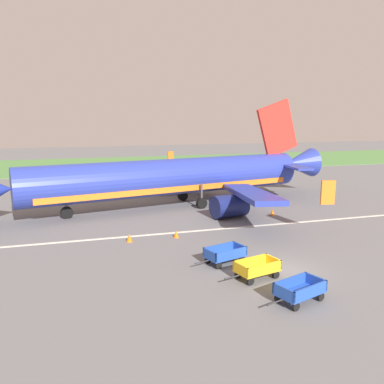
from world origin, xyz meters
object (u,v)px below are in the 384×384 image
at_px(airplane, 179,177).
at_px(baggage_cart_second_in_row, 257,268).
at_px(traffic_cone_near_plane, 176,234).
at_px(baggage_cart_third_in_row, 225,254).
at_px(traffic_cone_by_carts, 129,238).
at_px(baggage_cart_nearest, 300,290).
at_px(traffic_cone_mid_apron, 272,212).

distance_m(airplane, baggage_cart_second_in_row, 19.96).
relative_size(baggage_cart_second_in_row, traffic_cone_near_plane, 6.51).
height_order(baggage_cart_third_in_row, traffic_cone_by_carts, baggage_cart_third_in_row).
bearing_deg(airplane, baggage_cart_second_in_row, -91.57).
bearing_deg(traffic_cone_near_plane, traffic_cone_by_carts, -179.43).
bearing_deg(baggage_cart_nearest, traffic_cone_by_carts, 119.57).
bearing_deg(traffic_cone_near_plane, baggage_cart_nearest, -74.89).
height_order(baggage_cart_nearest, traffic_cone_mid_apron, baggage_cart_nearest).
bearing_deg(traffic_cone_by_carts, traffic_cone_near_plane, 0.57).
bearing_deg(traffic_cone_by_carts, traffic_cone_mid_apron, 16.70).
distance_m(baggage_cart_second_in_row, baggage_cart_third_in_row, 2.92).
bearing_deg(traffic_cone_by_carts, airplane, 58.21).
xyz_separation_m(airplane, traffic_cone_by_carts, (-6.72, -10.84, -2.75)).
bearing_deg(traffic_cone_near_plane, traffic_cone_mid_apron, 21.82).
bearing_deg(traffic_cone_by_carts, baggage_cart_nearest, -60.43).
relative_size(traffic_cone_near_plane, traffic_cone_by_carts, 0.92).
bearing_deg(airplane, traffic_cone_near_plane, -105.93).
relative_size(baggage_cart_nearest, traffic_cone_mid_apron, 6.29).
relative_size(baggage_cart_nearest, baggage_cart_second_in_row, 0.99).
xyz_separation_m(baggage_cart_second_in_row, traffic_cone_near_plane, (-2.54, 9.00, -0.32)).
bearing_deg(traffic_cone_by_carts, baggage_cart_third_in_row, -49.57).
bearing_deg(traffic_cone_near_plane, baggage_cart_third_in_row, -75.30).
xyz_separation_m(baggage_cart_nearest, baggage_cart_second_in_row, (-0.78, 3.29, 0.00)).
height_order(baggage_cart_third_in_row, traffic_cone_near_plane, baggage_cart_third_in_row).
distance_m(airplane, traffic_cone_by_carts, 13.05).
relative_size(baggage_cart_nearest, traffic_cone_near_plane, 6.47).
xyz_separation_m(traffic_cone_near_plane, traffic_cone_mid_apron, (10.51, 4.21, 0.01)).
bearing_deg(baggage_cart_second_in_row, traffic_cone_by_carts, 124.57).
height_order(airplane, traffic_cone_mid_apron, airplane).
xyz_separation_m(airplane, traffic_cone_mid_apron, (7.43, -6.59, -2.77)).
height_order(baggage_cart_second_in_row, baggage_cart_third_in_row, same).
bearing_deg(baggage_cart_third_in_row, baggage_cart_second_in_row, -71.90).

